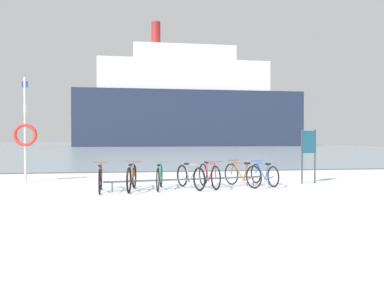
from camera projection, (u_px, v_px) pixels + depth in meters
The scene contains 12 objects.
ground at pixel (140, 147), 60.47m from camera, with size 80.00×132.00×0.08m.
bike_rack at pixel (187, 180), 11.47m from camera, with size 4.87×0.91×0.31m.
bicycle_0 at pixel (100, 179), 10.74m from camera, with size 0.46×1.68×0.83m.
bicycle_1 at pixel (132, 178), 11.01m from camera, with size 0.46×1.78×0.84m.
bicycle_2 at pixel (160, 177), 11.31m from camera, with size 0.46×1.67×0.80m.
bicycle_3 at pixel (190, 177), 11.44m from camera, with size 0.71×1.68×0.80m.
bicycle_4 at pixel (209, 175), 11.67m from camera, with size 0.50×1.74×0.83m.
bicycle_5 at pixel (242, 175), 11.94m from camera, with size 0.79×1.64×0.82m.
bicycle_6 at pixel (264, 174), 12.27m from camera, with size 0.52×1.71×0.77m.
info_sign at pixel (309, 147), 12.77m from camera, with size 0.55×0.12×1.81m.
rescue_post at pixel (25, 133), 13.08m from camera, with size 0.79×0.12×3.61m.
ferry_ship at pixel (187, 105), 68.60m from camera, with size 39.78×9.56×21.99m.
Camera 1 is at (-0.31, -7.12, 1.54)m, focal length 35.66 mm.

